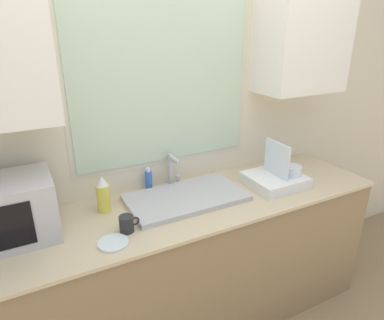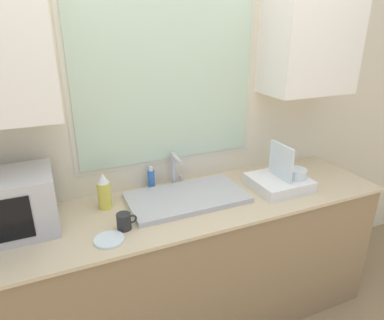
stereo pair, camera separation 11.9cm
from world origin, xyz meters
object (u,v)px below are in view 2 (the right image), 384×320
at_px(faucet, 175,168).
at_px(mug_near_sink, 124,221).
at_px(spray_bottle, 104,192).
at_px(soap_bottle, 151,179).
at_px(microwave, 8,204).
at_px(dish_rack, 281,180).

relative_size(faucet, mug_near_sink, 2.09).
relative_size(spray_bottle, soap_bottle, 1.41).
distance_m(faucet, microwave, 0.94).
height_order(microwave, dish_rack, microwave).
height_order(microwave, soap_bottle, microwave).
height_order(faucet, dish_rack, dish_rack).
bearing_deg(microwave, spray_bottle, 6.02).
bearing_deg(faucet, mug_near_sink, -139.03).
relative_size(faucet, soap_bottle, 1.46).
bearing_deg(dish_rack, mug_near_sink, -176.14).
distance_m(spray_bottle, mug_near_sink, 0.27).
relative_size(microwave, spray_bottle, 2.08).
relative_size(dish_rack, spray_bottle, 1.63).
xyz_separation_m(faucet, spray_bottle, (-0.46, -0.10, -0.03)).
relative_size(spray_bottle, mug_near_sink, 2.02).
relative_size(dish_rack, mug_near_sink, 3.28).
xyz_separation_m(faucet, microwave, (-0.93, -0.15, 0.02)).
bearing_deg(mug_near_sink, dish_rack, 3.86).
bearing_deg(dish_rack, microwave, 174.87).
distance_m(microwave, mug_near_sink, 0.57).
bearing_deg(spray_bottle, mug_near_sink, -79.13).
bearing_deg(faucet, spray_bottle, -167.25).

